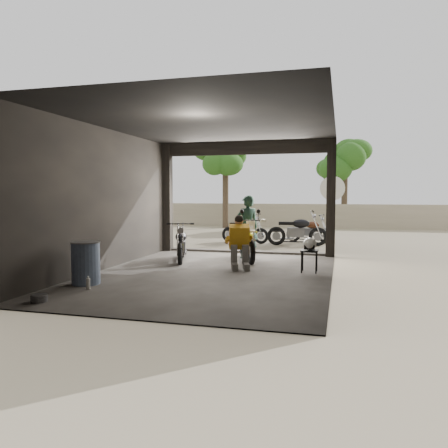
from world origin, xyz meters
The scene contains 16 objects.
ground centered at (0.00, 0.00, 0.00)m, with size 80.00×80.00×0.00m, color #7A6D56.
garage centered at (0.00, 0.55, 1.28)m, with size 7.00×7.13×3.20m.
boundary_wall centered at (0.00, 14.00, 0.60)m, with size 18.00×0.30×1.20m, color gray.
tree_left centered at (-3.00, 12.50, 3.99)m, with size 2.20×2.20×5.60m.
tree_right centered at (2.80, 14.00, 3.56)m, with size 2.20×2.20×5.00m.
main_bike centered at (0.34, 2.07, 0.56)m, with size 0.69×1.68×1.12m, color white, non-canonical shape.
left_bike centered at (-1.27, 1.58, 0.51)m, with size 0.62×1.51×1.02m, color black, non-canonical shape.
outside_bike_a centered at (-0.60, 6.06, 0.52)m, with size 0.63×1.54×1.04m, color black, non-canonical shape.
outside_bike_b centered at (1.58, 6.78, 0.50)m, with size 0.61×1.48×1.00m, color #492311, non-canonical shape.
outside_bike_c centered at (1.25, 5.78, 0.59)m, with size 0.71×1.73×1.17m, color black, non-canonical shape.
rider centered at (0.26, 2.45, 0.84)m, with size 0.62×0.40×1.69m, color black.
mechanic centered at (0.42, 0.85, 0.60)m, with size 0.61×0.82×1.19m, color gold, non-canonical shape.
stool centered at (2.00, 0.77, 0.44)m, with size 0.37×0.37×0.51m.
helmet centered at (2.01, 0.72, 0.65)m, with size 0.29×0.30×0.27m, color white.
oil_drum centered at (-2.00, -1.60, 0.41)m, with size 0.53×0.53×0.82m, color #485A79.
sign_post centered at (2.38, 5.07, 1.52)m, with size 0.76×0.08×2.27m.
Camera 1 is at (2.65, -8.81, 1.73)m, focal length 35.00 mm.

